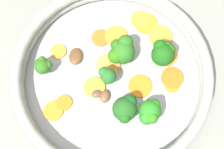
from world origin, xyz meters
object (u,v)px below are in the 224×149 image
Objects in this scene: carrot_slice_6 at (94,87)px; mushroom_piece_0 at (105,96)px; broccoli_floret_2 at (150,112)px; carrot_slice_5 at (172,78)px; carrot_slice_9 at (146,23)px; mushroom_piece_1 at (95,92)px; carrot_slice_12 at (167,56)px; broccoli_floret_1 at (125,109)px; carrot_slice_4 at (161,36)px; broccoli_floret_3 at (107,75)px; mushroom_piece_2 at (76,56)px; skillet at (112,78)px; carrot_slice_0 at (53,111)px; carrot_slice_8 at (64,103)px; broccoli_floret_4 at (43,66)px; broccoli_floret_0 at (122,51)px; carrot_slice_7 at (116,36)px; carrot_slice_11 at (172,85)px; carrot_slice_10 at (101,38)px; carrot_slice_1 at (140,86)px; carrot_slice_13 at (108,65)px; carrot_slice_3 at (141,20)px; broccoli_floret_5 at (163,52)px.

carrot_slice_6 is 1.67× the size of mushroom_piece_0.
carrot_slice_5 is at bearing -174.94° from broccoli_floret_2.
carrot_slice_9 is 0.18m from mushroom_piece_1.
broccoli_floret_2 is at bearing 19.72° from carrot_slice_12.
carrot_slice_4 is at bearing -166.47° from broccoli_floret_1.
carrot_slice_12 is 0.15m from mushroom_piece_0.
broccoli_floret_3 is (0.14, -0.03, 0.03)m from carrot_slice_4.
broccoli_floret_2 reaches higher than mushroom_piece_2.
skillet is 7.61× the size of carrot_slice_9.
carrot_slice_0 is 0.18m from broccoli_floret_2.
broccoli_floret_1 reaches higher than broccoli_floret_3.
carrot_slice_8 is 0.08m from broccoli_floret_4.
broccoli_floret_0 is at bearing -22.54° from carrot_slice_4.
mushroom_piece_0 is (0.11, 0.06, 0.00)m from carrot_slice_7.
carrot_slice_8 is 0.16m from broccoli_floret_2.
broccoli_floret_3 is at bearing 159.34° from carrot_slice_8.
broccoli_floret_4 is 2.01× the size of mushroom_piece_1.
broccoli_floret_3 reaches higher than carrot_slice_4.
carrot_slice_11 is at bearing 138.82° from carrot_slice_8.
carrot_slice_12 is 1.01× the size of broccoli_floret_4.
carrot_slice_10 is 0.90× the size of broccoli_floret_4.
mushroom_piece_0 is at bearing 11.10° from carrot_slice_9.
carrot_slice_5 is at bearing -145.09° from carrot_slice_11.
mushroom_piece_2 reaches higher than carrot_slice_1.
carrot_slice_6 reaches higher than carrot_slice_7.
carrot_slice_13 is (-0.11, 0.02, -0.00)m from carrot_slice_8.
carrot_slice_10 and carrot_slice_12 have the same top height.
carrot_slice_3 is 0.80× the size of broccoli_floret_5.
carrot_slice_9 is 0.89× the size of broccoli_floret_1.
broccoli_floret_3 is at bearing -56.13° from carrot_slice_11.
carrot_slice_1 is 0.09m from mushroom_piece_1.
carrot_slice_9 is at bearing -175.39° from mushroom_piece_1.
carrot_slice_1 is 0.86× the size of broccoli_floret_1.
mushroom_piece_1 reaches higher than skillet.
broccoli_floret_2 is (0.09, 0.15, 0.03)m from carrot_slice_7.
carrot_slice_13 is (-0.05, -0.01, -0.00)m from carrot_slice_6.
broccoli_floret_3 is at bearing -24.43° from skillet.
mushroom_piece_0 is (0.02, -0.08, -0.02)m from broccoli_floret_2.
carrot_slice_3 is at bearing -174.58° from carrot_slice_13.
carrot_slice_4 is at bearing 168.46° from carrot_slice_6.
carrot_slice_13 is 2.34× the size of mushroom_piece_1.
broccoli_floret_3 is (0.06, 0.07, 0.03)m from carrot_slice_10.
carrot_slice_0 is 0.26m from carrot_slice_4.
carrot_slice_0 is 0.86× the size of broccoli_floret_3.
carrot_slice_3 reaches higher than skillet.
carrot_slice_1 reaches higher than skillet.
carrot_slice_4 is at bearing 130.88° from carrot_slice_10.
skillet is 0.06m from broccoli_floret_0.
mushroom_piece_1 is at bearing 20.20° from carrot_slice_7.
carrot_slice_5 is at bearing 130.26° from broccoli_floret_3.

